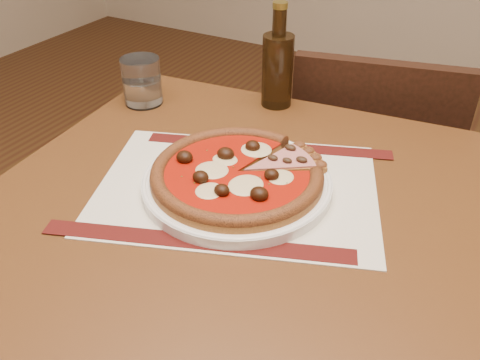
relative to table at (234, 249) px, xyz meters
The scene contains 8 objects.
table is the anchor object (origin of this frame).
chair_far 0.62m from the table, 82.90° to the left, with size 0.47×0.47×0.83m.
placemat 0.11m from the table, 111.78° to the left, with size 0.46×0.33×0.00m, color silver.
plate 0.12m from the table, 111.78° to the left, with size 0.31×0.31×0.02m, color white.
pizza 0.14m from the table, 112.33° to the left, with size 0.28×0.28×0.04m.
ham_slice 0.18m from the table, 65.19° to the left, with size 0.12×0.13×0.02m.
water_glass 0.44m from the table, 147.87° to the left, with size 0.08×0.08×0.10m, color white.
bottle 0.41m from the table, 104.99° to the left, with size 0.06×0.06×0.22m.
Camera 1 is at (0.48, -0.14, 1.24)m, focal length 38.00 mm.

